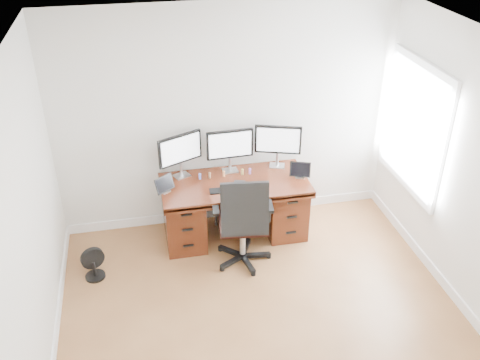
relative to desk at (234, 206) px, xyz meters
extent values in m
plane|color=brown|center=(0.00, -1.83, -0.40)|extent=(4.50, 4.50, 0.00)
cube|color=silver|center=(0.00, 0.42, 0.95)|extent=(4.00, 0.10, 2.70)
cube|color=white|center=(1.97, -0.33, 1.00)|extent=(0.04, 1.30, 1.50)
cube|color=white|center=(1.95, -0.33, 1.00)|extent=(0.01, 1.15, 1.35)
cube|color=#471C0E|center=(0.00, -0.03, 0.32)|extent=(1.70, 0.80, 0.05)
cube|color=#471C0E|center=(-0.60, 0.00, -0.05)|extent=(0.45, 0.70, 0.70)
cube|color=#471C0E|center=(0.60, 0.00, -0.05)|extent=(0.45, 0.70, 0.70)
cube|color=#331309|center=(0.00, 0.27, 0.10)|extent=(0.74, 0.03, 0.40)
cylinder|color=black|center=(-0.01, -0.51, -0.36)|extent=(0.68, 0.68, 0.09)
cylinder|color=silver|center=(-0.01, -0.51, -0.10)|extent=(0.06, 0.06, 0.43)
cube|color=black|center=(-0.01, -0.51, 0.12)|extent=(0.58, 0.56, 0.08)
cube|color=black|center=(-0.04, -0.75, 0.44)|extent=(0.50, 0.12, 0.60)
cube|color=black|center=(-0.30, -0.47, 0.31)|extent=(0.10, 0.27, 0.03)
cube|color=black|center=(0.28, -0.55, 0.31)|extent=(0.10, 0.27, 0.03)
cylinder|color=black|center=(-1.65, -0.48, -0.39)|extent=(0.22, 0.22, 0.03)
cylinder|color=black|center=(-1.65, -0.48, -0.28)|extent=(0.04, 0.04, 0.18)
cylinder|color=black|center=(-1.65, -0.48, -0.16)|extent=(0.26, 0.14, 0.25)
cube|color=silver|center=(-0.58, 0.24, 0.35)|extent=(0.22, 0.20, 0.01)
cylinder|color=silver|center=(-0.58, 0.24, 0.44)|extent=(0.04, 0.04, 0.18)
cube|color=black|center=(-0.58, 0.24, 0.70)|extent=(0.51, 0.26, 0.35)
cube|color=white|center=(-0.57, 0.22, 0.70)|extent=(0.46, 0.21, 0.30)
cube|color=silver|center=(0.00, 0.24, 0.35)|extent=(0.19, 0.15, 0.01)
cylinder|color=silver|center=(0.00, 0.24, 0.44)|extent=(0.04, 0.04, 0.18)
cube|color=black|center=(0.00, 0.24, 0.70)|extent=(0.55, 0.06, 0.35)
cube|color=white|center=(0.00, 0.22, 0.70)|extent=(0.50, 0.02, 0.30)
cube|color=silver|center=(0.58, 0.24, 0.35)|extent=(0.22, 0.19, 0.01)
cylinder|color=silver|center=(0.58, 0.24, 0.44)|extent=(0.04, 0.04, 0.18)
cube|color=black|center=(0.58, 0.24, 0.70)|extent=(0.53, 0.21, 0.35)
cube|color=white|center=(0.57, 0.22, 0.70)|extent=(0.48, 0.16, 0.30)
cube|color=silver|center=(-0.80, -0.08, 0.35)|extent=(0.13, 0.12, 0.01)
cube|color=black|center=(-0.80, -0.08, 0.45)|extent=(0.23, 0.20, 0.17)
cube|color=silver|center=(0.77, -0.08, 0.35)|extent=(0.12, 0.11, 0.01)
cube|color=black|center=(0.77, -0.08, 0.45)|extent=(0.25, 0.15, 0.17)
cube|color=silver|center=(0.01, -0.21, 0.36)|extent=(0.29, 0.20, 0.01)
cube|color=#B6B9BE|center=(0.24, -0.19, 0.35)|extent=(0.15, 0.15, 0.01)
cube|color=black|center=(-0.22, -0.19, 0.35)|extent=(0.20, 0.14, 0.01)
cube|color=black|center=(0.06, -0.05, 0.35)|extent=(0.14, 0.10, 0.01)
cylinder|color=#5A72DA|center=(-0.38, 0.12, 0.37)|extent=(0.03, 0.03, 0.05)
sphere|color=#5A72DA|center=(-0.38, 0.12, 0.41)|extent=(0.03, 0.03, 0.03)
cylinder|color=#926A49|center=(-0.27, 0.12, 0.37)|extent=(0.03, 0.03, 0.05)
sphere|color=#926A49|center=(-0.27, 0.12, 0.41)|extent=(0.03, 0.03, 0.03)
cylinder|color=#FBA45F|center=(-0.10, 0.12, 0.37)|extent=(0.03, 0.03, 0.05)
sphere|color=#FBA45F|center=(-0.10, 0.12, 0.41)|extent=(0.03, 0.03, 0.03)
cylinder|color=tan|center=(0.12, 0.12, 0.37)|extent=(0.03, 0.03, 0.05)
sphere|color=tan|center=(0.12, 0.12, 0.41)|extent=(0.03, 0.03, 0.03)
cylinder|color=#9D66CD|center=(0.21, 0.12, 0.37)|extent=(0.03, 0.03, 0.05)
sphere|color=#9D66CD|center=(0.21, 0.12, 0.41)|extent=(0.03, 0.03, 0.03)
camera|label=1|loc=(-1.03, -5.22, 3.48)|focal=40.00mm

